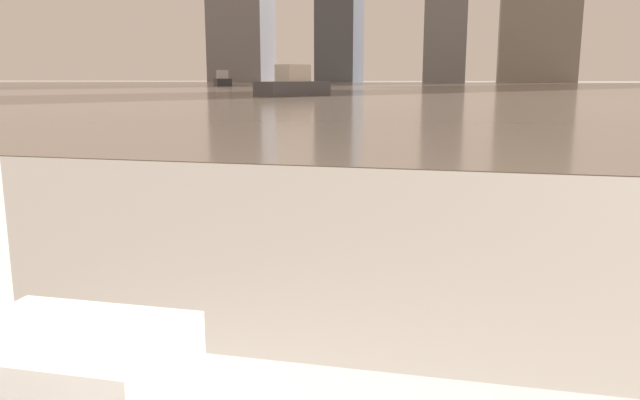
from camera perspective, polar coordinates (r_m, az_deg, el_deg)
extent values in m
cube|color=white|center=(0.91, -21.79, -14.57)|extent=(0.29, 0.21, 0.04)
cube|color=white|center=(0.90, -21.98, -12.26)|extent=(0.29, 0.21, 0.04)
cube|color=gray|center=(61.76, 12.99, 9.99)|extent=(180.00, 110.00, 0.01)
cube|color=#4C4C51|center=(32.88, -2.47, 10.12)|extent=(3.34, 4.46, 0.75)
cube|color=silver|center=(32.88, -2.49, 11.52)|extent=(1.71, 1.92, 0.86)
cube|color=#2D2D33|center=(70.90, -8.91, 10.59)|extent=(3.54, 4.80, 0.80)
cube|color=silver|center=(70.89, -8.93, 11.28)|extent=(1.82, 2.06, 0.92)
cube|color=#4C515B|center=(120.90, 1.86, 17.73)|extent=(7.12, 11.94, 29.55)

